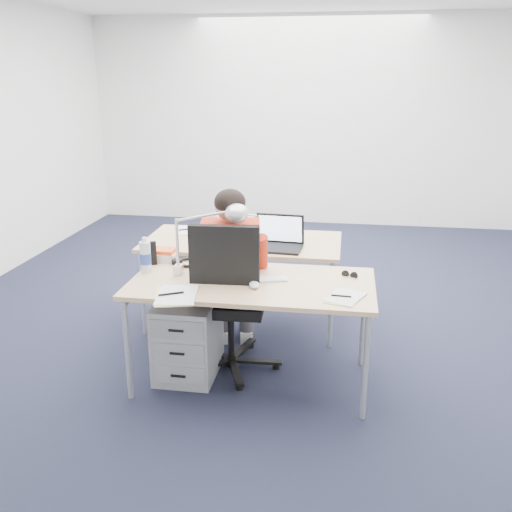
# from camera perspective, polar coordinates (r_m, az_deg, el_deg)

# --- Properties ---
(floor) EXTENTS (7.00, 7.00, 0.00)m
(floor) POSITION_cam_1_polar(r_m,az_deg,el_deg) (4.96, 1.82, -6.46)
(floor) COLOR black
(floor) RESTS_ON ground
(room) EXTENTS (6.02, 7.02, 2.80)m
(room) POSITION_cam_1_polar(r_m,az_deg,el_deg) (4.53, 2.04, 13.72)
(room) COLOR silver
(room) RESTS_ON ground
(desk_near) EXTENTS (1.60, 0.80, 0.73)m
(desk_near) POSITION_cam_1_polar(r_m,az_deg,el_deg) (3.77, -0.42, -3.22)
(desk_near) COLOR tan
(desk_near) RESTS_ON ground
(desk_far) EXTENTS (1.60, 0.80, 0.73)m
(desk_far) POSITION_cam_1_polar(r_m,az_deg,el_deg) (4.69, -1.37, 1.04)
(desk_far) COLOR tan
(desk_far) RESTS_ON ground
(office_chair) EXTENTS (0.74, 0.74, 1.12)m
(office_chair) POSITION_cam_1_polar(r_m,az_deg,el_deg) (4.06, -2.59, -7.24)
(office_chair) COLOR black
(office_chair) RESTS_ON ground
(seated_person) EXTENTS (0.43, 0.73, 1.30)m
(seated_person) POSITION_cam_1_polar(r_m,az_deg,el_deg) (4.10, -2.40, -1.84)
(seated_person) COLOR #A62C17
(seated_person) RESTS_ON ground
(drawer_pedestal_near) EXTENTS (0.40, 0.50, 0.55)m
(drawer_pedestal_near) POSITION_cam_1_polar(r_m,az_deg,el_deg) (4.05, -6.82, -8.10)
(drawer_pedestal_near) COLOR #A9AAAE
(drawer_pedestal_near) RESTS_ON ground
(drawer_pedestal_far) EXTENTS (0.40, 0.50, 0.55)m
(drawer_pedestal_far) POSITION_cam_1_polar(r_m,az_deg,el_deg) (4.82, -7.02, -3.77)
(drawer_pedestal_far) COLOR #A9AAAE
(drawer_pedestal_far) RESTS_ON ground
(silver_laptop) EXTENTS (0.37, 0.31, 0.34)m
(silver_laptop) POSITION_cam_1_polar(r_m,az_deg,el_deg) (4.06, -2.61, 1.56)
(silver_laptop) COLOR silver
(silver_laptop) RESTS_ON desk_near
(wireless_keyboard) EXTENTS (0.28, 0.17, 0.01)m
(wireless_keyboard) POSITION_cam_1_polar(r_m,az_deg,el_deg) (3.77, 1.13, -2.31)
(wireless_keyboard) COLOR white
(wireless_keyboard) RESTS_ON desk_near
(computer_mouse) EXTENTS (0.09, 0.12, 0.04)m
(computer_mouse) POSITION_cam_1_polar(r_m,az_deg,el_deg) (3.63, -0.16, -2.92)
(computer_mouse) COLOR white
(computer_mouse) RESTS_ON desk_near
(headphones) EXTENTS (0.28, 0.23, 0.04)m
(headphones) POSITION_cam_1_polar(r_m,az_deg,el_deg) (4.11, -6.75, -0.55)
(headphones) COLOR black
(headphones) RESTS_ON desk_near
(can_koozie) EXTENTS (0.09, 0.09, 0.13)m
(can_koozie) POSITION_cam_1_polar(r_m,az_deg,el_deg) (3.92, -4.12, -0.69)
(can_koozie) COLOR #162245
(can_koozie) RESTS_ON desk_near
(water_bottle) EXTENTS (0.10, 0.10, 0.25)m
(water_bottle) POSITION_cam_1_polar(r_m,az_deg,el_deg) (3.96, -11.01, 0.12)
(water_bottle) COLOR silver
(water_bottle) RESTS_ON desk_near
(bear_figurine) EXTENTS (0.08, 0.06, 0.15)m
(bear_figurine) POSITION_cam_1_polar(r_m,az_deg,el_deg) (4.04, -1.62, 0.10)
(bear_figurine) COLOR #2F6E1D
(bear_figurine) RESTS_ON desk_near
(book_stack) EXTENTS (0.19, 0.15, 0.09)m
(book_stack) POSITION_cam_1_polar(r_m,az_deg,el_deg) (4.21, -9.24, 0.13)
(book_stack) COLOR silver
(book_stack) RESTS_ON desk_near
(cordless_phone) EXTENTS (0.05, 0.04, 0.17)m
(cordless_phone) POSITION_cam_1_polar(r_m,az_deg,el_deg) (4.12, -10.23, 0.29)
(cordless_phone) COLOR black
(cordless_phone) RESTS_ON desk_near
(papers_left) EXTENTS (0.29, 0.37, 0.01)m
(papers_left) POSITION_cam_1_polar(r_m,az_deg,el_deg) (3.53, -8.13, -3.96)
(papers_left) COLOR #E5E584
(papers_left) RESTS_ON desk_near
(papers_right) EXTENTS (0.26, 0.31, 0.01)m
(papers_right) POSITION_cam_1_polar(r_m,az_deg,el_deg) (3.51, 8.80, -4.12)
(papers_right) COLOR #E5E584
(papers_right) RESTS_ON desk_near
(sunglasses) EXTENTS (0.13, 0.09, 0.03)m
(sunglasses) POSITION_cam_1_polar(r_m,az_deg,el_deg) (3.88, 9.35, -1.87)
(sunglasses) COLOR black
(sunglasses) RESTS_ON desk_near
(desk_lamp) EXTENTS (0.47, 0.19, 0.52)m
(desk_lamp) POSITION_cam_1_polar(r_m,az_deg,el_deg) (3.80, -5.63, 1.80)
(desk_lamp) COLOR silver
(desk_lamp) RESTS_ON desk_near
(dark_laptop) EXTENTS (0.40, 0.39, 0.27)m
(dark_laptop) POSITION_cam_1_polar(r_m,az_deg,el_deg) (4.39, 2.13, 2.37)
(dark_laptop) COLOR black
(dark_laptop) RESTS_ON desk_far
(far_cup) EXTENTS (0.08, 0.08, 0.11)m
(far_cup) POSITION_cam_1_polar(r_m,az_deg,el_deg) (4.67, 2.77, 2.26)
(far_cup) COLOR white
(far_cup) RESTS_ON desk_far
(far_papers) EXTENTS (0.28, 0.34, 0.01)m
(far_papers) POSITION_cam_1_polar(r_m,az_deg,el_deg) (4.99, -6.74, 2.54)
(far_papers) COLOR white
(far_papers) RESTS_ON desk_far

